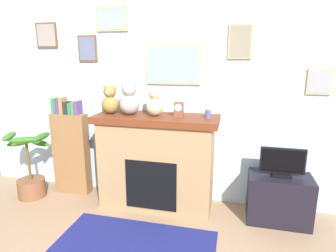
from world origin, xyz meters
TOP-DOWN VIEW (x-y plane):
  - back_wall at (0.00, 2.00)m, footprint 5.20×0.15m
  - fireplace at (0.06, 1.68)m, footprint 1.48×0.58m
  - bookshelf at (-1.17, 1.74)m, footprint 0.48×0.16m
  - potted_plant at (-1.64, 1.48)m, footprint 0.58×0.54m
  - tv_stand at (1.51, 1.64)m, footprint 0.68×0.40m
  - television at (1.51, 1.64)m, footprint 0.48×0.14m
  - area_rug at (0.06, 0.74)m, footprint 1.61×1.02m
  - candle_jar at (0.68, 1.66)m, footprint 0.07×0.07m
  - mantel_clock at (0.34, 1.66)m, footprint 0.10×0.08m
  - teddy_bear_grey at (-0.52, 1.66)m, footprint 0.22×0.22m
  - teddy_bear_brown at (-0.27, 1.66)m, footprint 0.24×0.24m
  - teddy_bear_tan at (0.05, 1.66)m, footprint 0.21×0.21m

SIDE VIEW (x-z plane):
  - area_rug at x=0.06m, z-range 0.00..0.01m
  - tv_stand at x=1.51m, z-range 0.00..0.55m
  - potted_plant at x=-1.64m, z-range -0.10..0.79m
  - fireplace at x=0.06m, z-range 0.01..1.17m
  - bookshelf at x=-1.17m, z-range -0.05..1.28m
  - television at x=1.51m, z-range 0.54..0.87m
  - candle_jar at x=0.68m, z-range 1.16..1.26m
  - mantel_clock at x=0.34m, z-range 1.16..1.34m
  - back_wall at x=0.00m, z-range 0.01..2.61m
  - teddy_bear_tan at x=0.05m, z-range 1.14..1.48m
  - teddy_bear_grey at x=-0.52m, z-range 1.14..1.49m
  - teddy_bear_brown at x=-0.27m, z-range 1.14..1.53m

